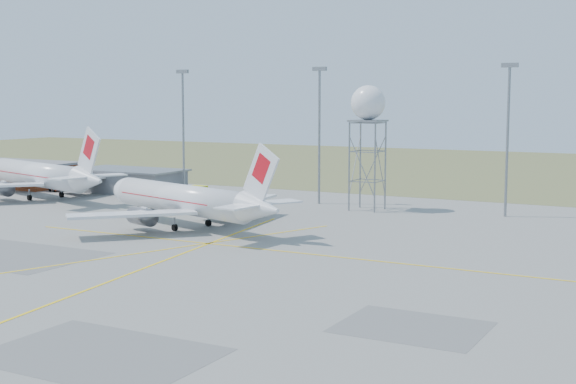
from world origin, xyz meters
The scene contains 11 objects.
ground centered at (0.00, 0.00, 0.00)m, with size 400.00×400.00×0.00m, color #999994.
grass_strip centered at (0.00, 140.00, 0.01)m, with size 400.00×120.00×0.03m, color brown.
building_grey centered at (-45.00, 64.00, 1.97)m, with size 19.00×10.00×3.90m.
mast_a centered at (-35.00, 66.00, 12.07)m, with size 2.20×0.50×20.50m.
mast_b centered at (-10.00, 66.00, 12.07)m, with size 2.20×0.50×20.50m.
mast_c centered at (18.00, 66.00, 12.07)m, with size 2.20×0.50×20.50m.
airliner_main centered at (-14.48, 37.96, 3.37)m, with size 31.69×29.95×11.00m.
airliner_far centered at (-51.88, 50.79, 3.61)m, with size 33.99×32.16×11.78m.
radar_tower centered at (-0.92, 63.11, 9.92)m, with size 4.88×4.88×17.68m.
fire_truck centered at (-24.37, 50.10, 1.75)m, with size 9.30×4.16×3.64m.
baggage_tug centered at (-56.53, 58.67, 0.69)m, with size 2.75×2.55×1.82m.
Camera 1 is at (43.39, -41.82, 15.83)m, focal length 50.00 mm.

